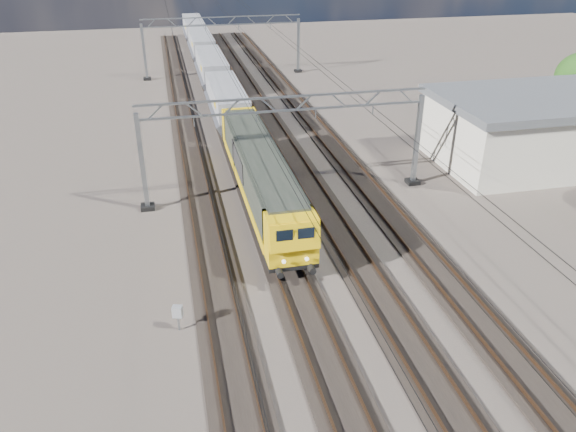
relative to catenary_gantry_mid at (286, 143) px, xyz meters
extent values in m
plane|color=#29231E|center=(0.00, -4.00, -3.91)|extent=(160.00, 160.00, 0.00)
cube|color=black|center=(-6.00, -4.00, -3.85)|extent=(2.60, 140.00, 0.12)
cube|color=brown|center=(-6.72, -4.00, -3.69)|extent=(0.08, 140.00, 0.16)
cube|color=brown|center=(-5.28, -4.00, -3.69)|extent=(0.08, 140.00, 0.16)
cube|color=black|center=(-2.00, -4.00, -3.85)|extent=(2.60, 140.00, 0.12)
cube|color=brown|center=(-2.72, -4.00, -3.69)|extent=(0.08, 140.00, 0.16)
cube|color=brown|center=(-1.28, -4.00, -3.69)|extent=(0.08, 140.00, 0.16)
cube|color=black|center=(2.00, -4.00, -3.85)|extent=(2.60, 140.00, 0.12)
cube|color=brown|center=(1.28, -4.00, -3.69)|extent=(0.08, 140.00, 0.16)
cube|color=brown|center=(2.72, -4.00, -3.69)|extent=(0.08, 140.00, 0.16)
cube|color=black|center=(6.00, -4.00, -3.85)|extent=(2.60, 140.00, 0.12)
cube|color=brown|center=(5.28, -4.00, -3.69)|extent=(0.08, 140.00, 0.16)
cube|color=brown|center=(6.72, -4.00, -3.69)|extent=(0.08, 140.00, 0.16)
cube|color=gray|center=(-9.50, 0.00, -0.61)|extent=(0.30, 0.30, 6.60)
cube|color=gray|center=(9.50, 0.00, -0.61)|extent=(0.30, 0.30, 6.60)
cube|color=black|center=(-9.50, 0.00, -3.76)|extent=(0.90, 0.90, 0.30)
cube|color=black|center=(9.50, 0.00, -3.76)|extent=(0.90, 0.90, 0.30)
cube|color=gray|center=(0.00, 0.00, 3.14)|extent=(19.30, 0.18, 0.12)
cube|color=gray|center=(0.00, 0.00, 2.24)|extent=(19.30, 0.18, 0.12)
cube|color=gray|center=(-8.31, 0.00, 2.69)|extent=(1.03, 0.10, 0.94)
cube|color=gray|center=(-5.94, 0.00, 2.69)|extent=(1.03, 0.10, 0.94)
cube|color=gray|center=(-3.56, 0.00, 2.69)|extent=(1.03, 0.10, 0.94)
cube|color=gray|center=(-1.19, 0.00, 2.69)|extent=(1.03, 0.10, 0.94)
cube|color=gray|center=(1.19, 0.00, 2.69)|extent=(1.03, 0.10, 0.94)
cube|color=gray|center=(3.56, 0.00, 2.69)|extent=(1.03, 0.10, 0.94)
cube|color=gray|center=(5.94, 0.00, 2.69)|extent=(1.03, 0.10, 0.94)
cube|color=gray|center=(8.31, 0.00, 2.69)|extent=(1.03, 0.10, 0.94)
cube|color=gray|center=(-6.00, 0.00, 1.92)|extent=(0.06, 0.06, 0.65)
cube|color=gray|center=(-2.00, 0.00, 1.92)|extent=(0.06, 0.06, 0.65)
cube|color=gray|center=(2.00, 0.00, 1.92)|extent=(0.06, 0.06, 0.65)
cube|color=gray|center=(6.00, 0.00, 1.92)|extent=(0.06, 0.06, 0.65)
cube|color=gray|center=(-9.50, 36.00, -0.61)|extent=(0.30, 0.30, 6.60)
cube|color=gray|center=(9.50, 36.00, -0.61)|extent=(0.30, 0.30, 6.60)
cube|color=black|center=(-9.50, 36.00, -3.76)|extent=(0.90, 0.90, 0.30)
cube|color=black|center=(9.50, 36.00, -3.76)|extent=(0.90, 0.90, 0.30)
cube|color=gray|center=(0.00, 36.00, 3.14)|extent=(19.30, 0.18, 0.12)
cube|color=gray|center=(0.00, 36.00, 2.24)|extent=(19.30, 0.18, 0.12)
cube|color=gray|center=(-8.31, 36.00, 2.69)|extent=(1.03, 0.10, 0.94)
cube|color=gray|center=(-5.94, 36.00, 2.69)|extent=(1.03, 0.10, 0.94)
cube|color=gray|center=(-3.56, 36.00, 2.69)|extent=(1.03, 0.10, 0.94)
cube|color=gray|center=(-1.19, 36.00, 2.69)|extent=(1.03, 0.10, 0.94)
cube|color=gray|center=(1.19, 36.00, 2.69)|extent=(1.03, 0.10, 0.94)
cube|color=gray|center=(3.56, 36.00, 2.69)|extent=(1.03, 0.10, 0.94)
cube|color=gray|center=(5.94, 36.00, 2.69)|extent=(1.03, 0.10, 0.94)
cube|color=gray|center=(8.31, 36.00, 2.69)|extent=(1.03, 0.10, 0.94)
cube|color=gray|center=(-6.00, 36.00, 1.92)|extent=(0.06, 0.06, 0.65)
cube|color=gray|center=(-2.00, 36.00, 1.92)|extent=(0.06, 0.06, 0.65)
cube|color=gray|center=(2.00, 36.00, 1.92)|extent=(0.06, 0.06, 0.65)
cube|color=gray|center=(6.00, 36.00, 1.92)|extent=(0.06, 0.06, 0.65)
cylinder|color=black|center=(-6.00, 4.00, 1.59)|extent=(0.03, 140.00, 0.03)
cylinder|color=black|center=(-6.00, 4.00, 2.09)|extent=(0.03, 140.00, 0.03)
cylinder|color=black|center=(-2.00, 4.00, 1.59)|extent=(0.03, 140.00, 0.03)
cylinder|color=black|center=(-2.00, 4.00, 2.09)|extent=(0.03, 140.00, 0.03)
cylinder|color=black|center=(2.00, 4.00, 1.59)|extent=(0.03, 140.00, 0.03)
cylinder|color=black|center=(2.00, 4.00, 2.09)|extent=(0.03, 140.00, 0.03)
cylinder|color=black|center=(6.00, 4.00, 1.59)|extent=(0.03, 140.00, 0.03)
cylinder|color=black|center=(6.00, 4.00, 2.09)|extent=(0.03, 140.00, 0.03)
cube|color=black|center=(-2.00, -7.49, -3.16)|extent=(2.20, 3.60, 0.60)
cube|color=black|center=(-2.00, 5.51, -3.16)|extent=(2.20, 3.60, 0.60)
cube|color=black|center=(-2.00, -0.99, -2.78)|extent=(2.65, 20.00, 0.25)
cube|color=black|center=(-2.00, -0.99, -3.16)|extent=(2.20, 4.50, 0.75)
cube|color=#242922|center=(-2.00, -0.99, -1.36)|extent=(2.65, 17.00, 2.60)
cube|color=#E8B80C|center=(-3.34, -0.99, -2.36)|extent=(0.04, 17.00, 0.60)
cube|color=#E8B80C|center=(-0.66, -0.99, -2.36)|extent=(0.04, 17.00, 0.60)
cube|color=black|center=(-3.35, 0.01, -1.01)|extent=(0.05, 5.00, 1.40)
cube|color=black|center=(-0.65, 0.01, -1.01)|extent=(0.05, 5.00, 1.40)
cube|color=#242922|center=(-2.00, -0.99, 0.01)|extent=(2.25, 18.00, 0.15)
cube|color=#E8B80C|center=(-2.00, -10.09, -1.36)|extent=(2.65, 1.80, 2.60)
cube|color=#E8B80C|center=(-2.00, -11.04, -0.86)|extent=(2.60, 0.46, 1.52)
cube|color=black|center=(-2.55, -11.14, -0.76)|extent=(0.85, 0.08, 0.75)
cube|color=black|center=(-1.45, -11.14, -0.76)|extent=(0.85, 0.08, 0.75)
cylinder|color=black|center=(-2.85, -11.29, -2.76)|extent=(0.36, 0.50, 0.36)
cylinder|color=black|center=(-1.15, -11.29, -2.76)|extent=(0.36, 0.50, 0.36)
cylinder|color=white|center=(-2.60, -11.19, -2.16)|extent=(0.20, 0.08, 0.20)
cylinder|color=white|center=(-1.40, -11.19, -2.16)|extent=(0.20, 0.08, 0.20)
cube|color=#E8B80C|center=(-2.00, 8.11, -1.36)|extent=(2.65, 1.80, 2.60)
cube|color=#E8B80C|center=(-2.00, 9.06, -0.86)|extent=(2.60, 0.46, 1.52)
cube|color=black|center=(-2.55, 9.16, -0.76)|extent=(0.85, 0.08, 0.75)
cube|color=black|center=(-1.45, 9.16, -0.76)|extent=(0.85, 0.08, 0.75)
cylinder|color=black|center=(-2.85, 9.31, -2.76)|extent=(0.36, 0.50, 0.36)
cylinder|color=black|center=(-1.15, 9.31, -2.76)|extent=(0.36, 0.50, 0.36)
cylinder|color=white|center=(-2.60, 9.21, -2.16)|extent=(0.20, 0.08, 0.20)
cylinder|color=white|center=(-1.40, 9.21, -2.16)|extent=(0.20, 0.08, 0.20)
cube|color=black|center=(-2.00, 12.21, -3.19)|extent=(2.20, 2.60, 0.55)
cube|color=black|center=(-2.00, 21.21, -3.19)|extent=(2.20, 2.60, 0.55)
cube|color=black|center=(-2.00, 16.71, -2.83)|extent=(2.40, 13.00, 0.20)
cube|color=gray|center=(-2.00, 16.71, -1.11)|extent=(2.80, 12.00, 1.80)
cube|color=#4F5158|center=(-2.95, 16.71, -2.36)|extent=(1.48, 12.00, 1.36)
cube|color=#4F5158|center=(-1.05, 16.71, -2.36)|extent=(1.48, 12.00, 1.36)
cube|color=#E8B80C|center=(-3.42, 13.71, -1.01)|extent=(0.04, 1.20, 0.50)
cube|color=black|center=(-2.00, 26.41, -3.19)|extent=(2.20, 2.60, 0.55)
cube|color=black|center=(-2.00, 35.41, -3.19)|extent=(2.20, 2.60, 0.55)
cube|color=black|center=(-2.00, 30.91, -2.83)|extent=(2.40, 13.00, 0.20)
cube|color=gray|center=(-2.00, 30.91, -1.11)|extent=(2.80, 12.00, 1.80)
cube|color=#4F5158|center=(-2.95, 30.91, -2.36)|extent=(1.48, 12.00, 1.36)
cube|color=#4F5158|center=(-1.05, 30.91, -2.36)|extent=(1.48, 12.00, 1.36)
cube|color=#E8B80C|center=(-3.42, 27.91, -1.01)|extent=(0.04, 1.20, 0.50)
cube|color=black|center=(-2.00, 40.61, -3.19)|extent=(2.20, 2.60, 0.55)
cube|color=black|center=(-2.00, 49.61, -3.19)|extent=(2.20, 2.60, 0.55)
cube|color=black|center=(-2.00, 45.11, -2.83)|extent=(2.40, 13.00, 0.20)
cube|color=gray|center=(-2.00, 45.11, -1.11)|extent=(2.80, 12.00, 1.80)
cube|color=#4F5158|center=(-2.95, 45.11, -2.36)|extent=(1.48, 12.00, 1.36)
cube|color=#4F5158|center=(-1.05, 45.11, -2.36)|extent=(1.48, 12.00, 1.36)
cube|color=#E8B80C|center=(-3.42, 42.11, -1.01)|extent=(0.04, 1.20, 0.50)
cube|color=black|center=(-2.00, 54.81, -3.19)|extent=(2.20, 2.60, 0.55)
cube|color=black|center=(-2.00, 63.81, -3.19)|extent=(2.20, 2.60, 0.55)
cube|color=black|center=(-2.00, 59.31, -2.83)|extent=(2.40, 13.00, 0.20)
cube|color=gray|center=(-2.00, 59.31, -1.11)|extent=(2.80, 12.00, 1.80)
cube|color=#4F5158|center=(-2.95, 59.31, -2.36)|extent=(1.48, 12.00, 1.36)
cube|color=#4F5158|center=(-1.05, 59.31, -2.36)|extent=(1.48, 12.00, 1.36)
cube|color=#E8B80C|center=(-3.42, 56.31, -1.01)|extent=(0.04, 1.20, 0.50)
cube|color=gray|center=(-8.08, -13.26, -3.51)|extent=(0.10, 0.10, 0.79)
cube|color=#A3A6AB|center=(-8.08, -13.26, -2.84)|extent=(0.53, 0.46, 0.56)
cube|color=beige|center=(22.00, 2.00, -1.51)|extent=(18.00, 10.00, 4.80)
cube|color=#595D60|center=(22.00, 2.00, 1.19)|extent=(18.60, 10.60, 0.60)
cylinder|color=#3D261C|center=(30.00, 10.00, -2.33)|extent=(0.70, 0.70, 3.15)
camera|label=1|loc=(-7.66, -34.78, 13.02)|focal=35.00mm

